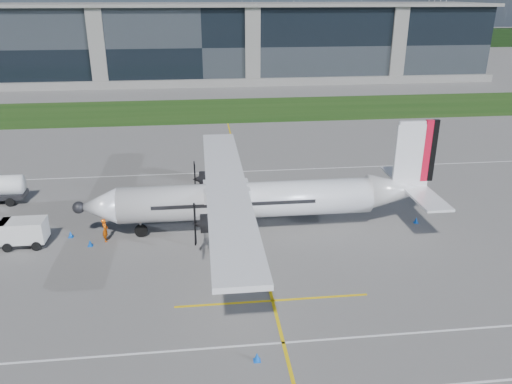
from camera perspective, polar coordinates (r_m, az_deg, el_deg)
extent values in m
plane|color=slate|center=(73.85, -5.63, 7.91)|extent=(400.00, 400.00, 0.00)
cube|color=#1A3E11|center=(81.64, -5.76, 9.27)|extent=(400.00, 18.00, 0.04)
cube|color=black|center=(112.17, -6.26, 16.53)|extent=(120.00, 20.00, 15.00)
cube|color=black|center=(172.33, -6.45, 16.83)|extent=(400.00, 6.00, 6.00)
cube|color=yellow|center=(45.46, -1.00, -0.99)|extent=(0.20, 70.00, 0.01)
imported|color=#F25907|center=(39.50, -16.88, -4.01)|extent=(0.62, 0.86, 2.10)
cone|color=blue|center=(52.47, -4.97, 2.40)|extent=(0.36, 0.36, 0.50)
cone|color=blue|center=(41.30, -20.43, -4.55)|extent=(0.36, 0.36, 0.50)
cone|color=blue|center=(43.10, 17.83, -3.08)|extent=(0.36, 0.36, 0.50)
cone|color=blue|center=(39.42, -18.43, -5.55)|extent=(0.36, 0.36, 0.50)
cone|color=blue|center=(26.96, 0.11, -18.32)|extent=(0.36, 0.36, 0.50)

